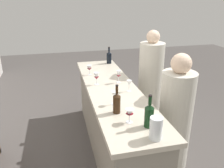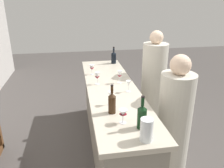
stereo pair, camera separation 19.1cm
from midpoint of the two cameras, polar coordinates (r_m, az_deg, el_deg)
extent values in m
plane|color=#4C4744|center=(3.37, -1.68, -15.69)|extent=(12.00, 12.00, 0.00)
cube|color=gray|center=(3.13, -1.77, -9.26)|extent=(2.46, 0.55, 0.88)
cube|color=beige|center=(2.92, -1.87, -1.40)|extent=(2.54, 0.63, 0.05)
cylinder|color=black|center=(2.06, 6.50, -8.27)|extent=(0.08, 0.08, 0.18)
cone|color=black|center=(2.01, 6.63, -5.56)|extent=(0.08, 0.08, 0.04)
cylinder|color=black|center=(1.98, 6.69, -4.12)|extent=(0.03, 0.03, 0.08)
cylinder|color=black|center=(1.96, 6.75, -2.95)|extent=(0.03, 0.03, 0.01)
cylinder|color=#331E0F|center=(2.27, -1.23, -5.17)|extent=(0.08, 0.08, 0.18)
cone|color=#331E0F|center=(2.23, -1.25, -2.73)|extent=(0.08, 0.08, 0.03)
cylinder|color=#331E0F|center=(2.21, -1.26, -1.43)|extent=(0.03, 0.03, 0.07)
cylinder|color=black|center=(2.19, -1.27, -0.39)|extent=(0.03, 0.03, 0.01)
cylinder|color=black|center=(3.93, -2.14, 6.32)|extent=(0.08, 0.08, 0.17)
cone|color=black|center=(3.91, -2.16, 7.74)|extent=(0.08, 0.08, 0.03)
cylinder|color=black|center=(3.90, -2.17, 8.48)|extent=(0.03, 0.03, 0.07)
cylinder|color=black|center=(3.89, -2.18, 9.07)|extent=(0.03, 0.03, 0.01)
cylinder|color=white|center=(2.81, 2.26, -1.77)|extent=(0.06, 0.06, 0.00)
cylinder|color=white|center=(2.79, 2.27, -1.09)|extent=(0.01, 0.01, 0.07)
cone|color=white|center=(2.77, 2.29, 0.24)|extent=(0.06, 0.06, 0.07)
cylinder|color=white|center=(3.07, -0.14, 0.37)|extent=(0.06, 0.06, 0.00)
cylinder|color=white|center=(3.06, -0.14, 1.06)|extent=(0.01, 0.01, 0.08)
cone|color=white|center=(3.03, -0.14, 2.52)|extent=(0.06, 0.06, 0.09)
cone|color=maroon|center=(3.04, -0.14, 1.93)|extent=(0.05, 0.05, 0.02)
cylinder|color=white|center=(2.15, 1.74, -9.45)|extent=(0.07, 0.07, 0.00)
cylinder|color=white|center=(2.13, 1.75, -8.69)|extent=(0.01, 0.01, 0.06)
cone|color=white|center=(2.10, 1.77, -7.13)|extent=(0.08, 0.08, 0.07)
cone|color=maroon|center=(2.11, 1.77, -7.67)|extent=(0.07, 0.07, 0.02)
cylinder|color=white|center=(2.48, -1.73, -5.04)|extent=(0.07, 0.07, 0.00)
cylinder|color=white|center=(2.46, -1.74, -4.24)|extent=(0.01, 0.01, 0.07)
cone|color=white|center=(2.43, -1.76, -2.70)|extent=(0.06, 0.06, 0.07)
cylinder|color=white|center=(3.02, -5.63, -0.11)|extent=(0.07, 0.07, 0.00)
cylinder|color=white|center=(3.01, -5.65, 0.55)|extent=(0.01, 0.01, 0.07)
cone|color=white|center=(2.98, -5.71, 1.99)|extent=(0.07, 0.07, 0.09)
cone|color=maroon|center=(2.99, -5.69, 1.46)|extent=(0.06, 0.06, 0.03)
cylinder|color=white|center=(3.40, -7.19, 2.29)|extent=(0.06, 0.06, 0.00)
cylinder|color=white|center=(3.39, -7.21, 2.85)|extent=(0.01, 0.01, 0.07)
cone|color=white|center=(3.37, -7.27, 3.99)|extent=(0.07, 0.07, 0.08)
cone|color=maroon|center=(3.38, -7.25, 3.64)|extent=(0.06, 0.06, 0.03)
cylinder|color=silver|center=(1.90, 7.97, -10.87)|extent=(0.11, 0.11, 0.19)
cylinder|color=beige|center=(2.86, 13.43, -8.96)|extent=(0.43, 0.43, 1.23)
sphere|color=beige|center=(2.59, 14.77, 4.91)|extent=(0.23, 0.23, 0.23)
cylinder|color=beige|center=(3.57, 7.87, -0.91)|extent=(0.37, 0.37, 1.38)
sphere|color=beige|center=(3.36, 8.55, 11.48)|extent=(0.19, 0.19, 0.19)
camera|label=1|loc=(0.10, -91.89, -0.74)|focal=36.91mm
camera|label=2|loc=(0.10, 88.11, 0.74)|focal=36.91mm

